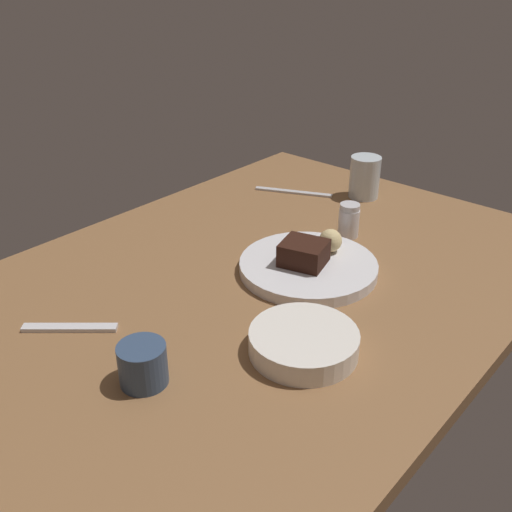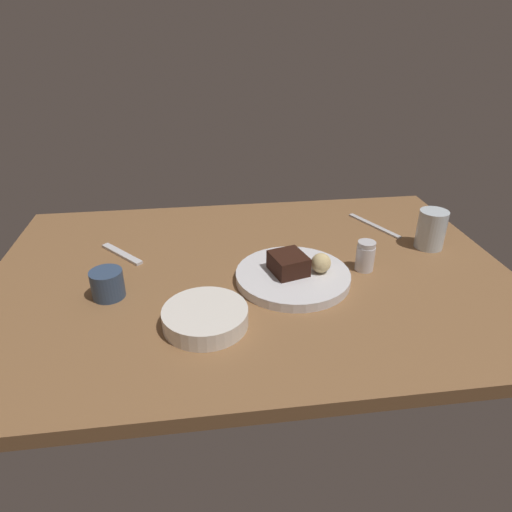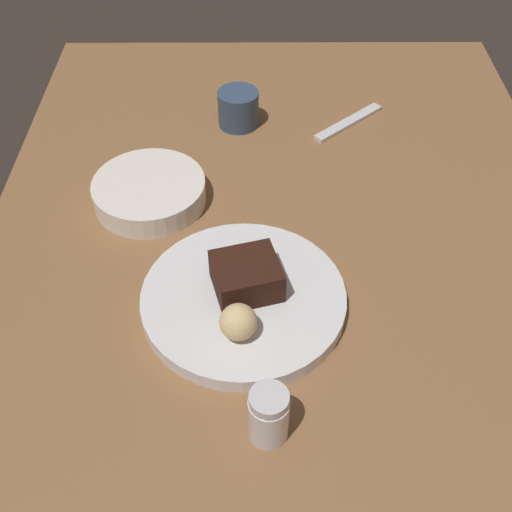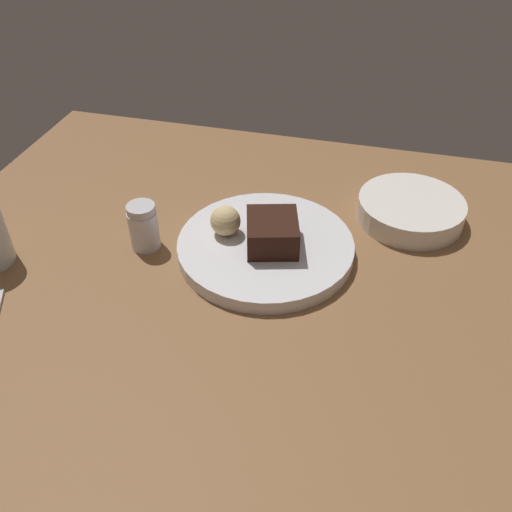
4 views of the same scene
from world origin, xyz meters
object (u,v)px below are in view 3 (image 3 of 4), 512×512
at_px(chocolate_cake_slice, 247,276).
at_px(bread_roll, 238,322).
at_px(dessert_plate, 244,299).
at_px(side_bowl, 150,192).
at_px(salt_shaker, 269,415).
at_px(coffee_cup, 238,108).
at_px(dessert_spoon, 349,122).

relative_size(chocolate_cake_slice, bread_roll, 1.79).
xyz_separation_m(dessert_plate, chocolate_cake_slice, (-0.01, 0.00, 0.03)).
bearing_deg(side_bowl, salt_shaker, 23.97).
relative_size(dessert_plate, coffee_cup, 3.75).
distance_m(bread_roll, dessert_spoon, 0.49).
height_order(bread_roll, salt_shaker, salt_shaker).
relative_size(chocolate_cake_slice, dessert_spoon, 0.53).
relative_size(side_bowl, dessert_spoon, 1.10).
relative_size(dessert_plate, chocolate_cake_slice, 3.23).
xyz_separation_m(bread_roll, coffee_cup, (-0.46, -0.01, -0.01)).
height_order(side_bowl, dessert_spoon, side_bowl).
relative_size(bread_roll, dessert_spoon, 0.29).
height_order(chocolate_cake_slice, salt_shaker, salt_shaker).
bearing_deg(chocolate_cake_slice, salt_shaker, 7.25).
relative_size(chocolate_cake_slice, salt_shaker, 1.11).
relative_size(dessert_plate, side_bowl, 1.55).
distance_m(chocolate_cake_slice, salt_shaker, 0.19).
xyz_separation_m(bread_roll, salt_shaker, (0.11, 0.03, -0.01)).
height_order(dessert_plate, coffee_cup, coffee_cup).
distance_m(salt_shaker, dessert_spoon, 0.59).
xyz_separation_m(side_bowl, dessert_spoon, (-0.20, 0.31, -0.01)).
distance_m(dessert_plate, chocolate_cake_slice, 0.03).
height_order(salt_shaker, coffee_cup, salt_shaker).
height_order(salt_shaker, side_bowl, salt_shaker).
distance_m(dessert_plate, dessert_spoon, 0.43).
height_order(coffee_cup, dessert_spoon, coffee_cup).
distance_m(chocolate_cake_slice, bread_roll, 0.07).
bearing_deg(coffee_cup, side_bowl, -32.54).
bearing_deg(bread_roll, salt_shaker, 15.88).
relative_size(salt_shaker, dessert_spoon, 0.48).
height_order(dessert_plate, side_bowl, side_bowl).
bearing_deg(coffee_cup, dessert_spoon, 89.34).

